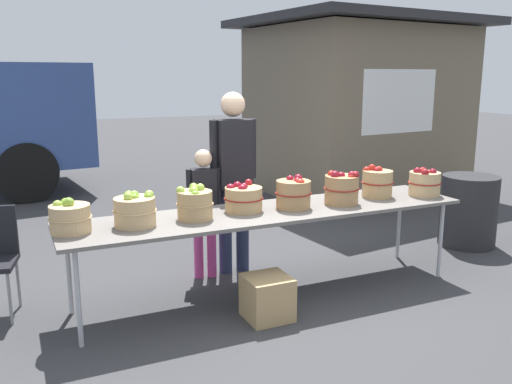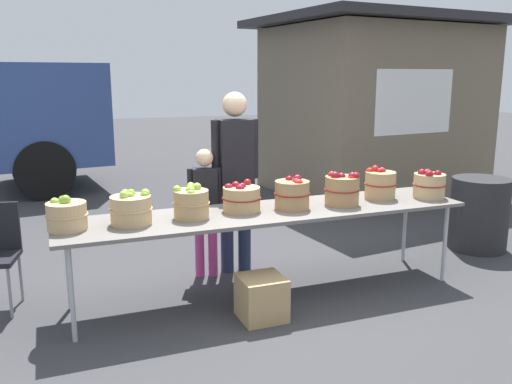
{
  "view_description": "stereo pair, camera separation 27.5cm",
  "coord_description": "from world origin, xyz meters",
  "px_view_note": "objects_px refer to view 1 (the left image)",
  "views": [
    {
      "loc": [
        -1.97,
        -4.0,
        1.88
      ],
      "look_at": [
        0.0,
        0.3,
        0.85
      ],
      "focal_mm": 38.0,
      "sensor_mm": 36.0,
      "label": 1
    },
    {
      "loc": [
        -1.71,
        -4.1,
        1.88
      ],
      "look_at": [
        0.0,
        0.3,
        0.85
      ],
      "focal_mm": 38.0,
      "sensor_mm": 36.0,
      "label": 2
    }
  ],
  "objects_px": {
    "apple_basket_red_0": "(243,198)",
    "trash_barrel": "(468,211)",
    "apple_basket_green_0": "(70,218)",
    "produce_crate": "(267,297)",
    "apple_basket_red_2": "(342,188)",
    "apple_basket_green_1": "(135,210)",
    "vendor_adult": "(233,168)",
    "apple_basket_red_4": "(424,182)",
    "child_customer": "(204,203)",
    "apple_basket_red_3": "(377,183)",
    "market_table": "(271,214)",
    "apple_basket_red_1": "(294,193)",
    "apple_basket_green_2": "(195,203)"
  },
  "relations": [
    {
      "from": "apple_basket_red_0",
      "to": "trash_barrel",
      "type": "height_order",
      "value": "apple_basket_red_0"
    },
    {
      "from": "apple_basket_green_0",
      "to": "produce_crate",
      "type": "bearing_deg",
      "value": -18.29
    },
    {
      "from": "apple_basket_red_2",
      "to": "apple_basket_green_0",
      "type": "bearing_deg",
      "value": 178.33
    },
    {
      "from": "apple_basket_green_0",
      "to": "apple_basket_red_0",
      "type": "distance_m",
      "value": 1.4
    },
    {
      "from": "apple_basket_green_1",
      "to": "vendor_adult",
      "type": "xyz_separation_m",
      "value": [
        1.07,
        0.65,
        0.14
      ]
    },
    {
      "from": "trash_barrel",
      "to": "apple_basket_red_4",
      "type": "bearing_deg",
      "value": -158.29
    },
    {
      "from": "apple_basket_green_0",
      "to": "child_customer",
      "type": "relative_size",
      "value": 0.26
    },
    {
      "from": "apple_basket_red_3",
      "to": "vendor_adult",
      "type": "height_order",
      "value": "vendor_adult"
    },
    {
      "from": "market_table",
      "to": "apple_basket_red_3",
      "type": "height_order",
      "value": "apple_basket_red_3"
    },
    {
      "from": "apple_basket_red_3",
      "to": "produce_crate",
      "type": "relative_size",
      "value": 0.89
    },
    {
      "from": "apple_basket_red_1",
      "to": "apple_basket_red_2",
      "type": "distance_m",
      "value": 0.47
    },
    {
      "from": "apple_basket_red_1",
      "to": "apple_basket_red_4",
      "type": "distance_m",
      "value": 1.38
    },
    {
      "from": "trash_barrel",
      "to": "child_customer",
      "type": "bearing_deg",
      "value": 174.7
    },
    {
      "from": "apple_basket_red_4",
      "to": "apple_basket_green_2",
      "type": "bearing_deg",
      "value": 177.8
    },
    {
      "from": "apple_basket_green_0",
      "to": "produce_crate",
      "type": "distance_m",
      "value": 1.61
    },
    {
      "from": "apple_basket_green_2",
      "to": "apple_basket_red_1",
      "type": "xyz_separation_m",
      "value": [
        0.89,
        -0.02,
        0.0
      ]
    },
    {
      "from": "apple_basket_red_1",
      "to": "child_customer",
      "type": "xyz_separation_m",
      "value": [
        -0.6,
        0.62,
        -0.16
      ]
    },
    {
      "from": "vendor_adult",
      "to": "apple_basket_green_1",
      "type": "bearing_deg",
      "value": 33.68
    },
    {
      "from": "apple_basket_green_0",
      "to": "vendor_adult",
      "type": "bearing_deg",
      "value": 22.08
    },
    {
      "from": "apple_basket_green_0",
      "to": "apple_basket_red_1",
      "type": "xyz_separation_m",
      "value": [
        1.83,
        -0.03,
        0.02
      ]
    },
    {
      "from": "apple_basket_green_0",
      "to": "trash_barrel",
      "type": "relative_size",
      "value": 0.39
    },
    {
      "from": "apple_basket_red_1",
      "to": "trash_barrel",
      "type": "height_order",
      "value": "apple_basket_red_1"
    },
    {
      "from": "apple_basket_green_2",
      "to": "market_table",
      "type": "bearing_deg",
      "value": -0.55
    },
    {
      "from": "apple_basket_red_2",
      "to": "trash_barrel",
      "type": "relative_size",
      "value": 0.4
    },
    {
      "from": "vendor_adult",
      "to": "apple_basket_red_3",
      "type": "bearing_deg",
      "value": 156.54
    },
    {
      "from": "apple_basket_red_2",
      "to": "child_customer",
      "type": "xyz_separation_m",
      "value": [
        -1.06,
        0.65,
        -0.17
      ]
    },
    {
      "from": "apple_basket_red_0",
      "to": "vendor_adult",
      "type": "height_order",
      "value": "vendor_adult"
    },
    {
      "from": "apple_basket_red_1",
      "to": "produce_crate",
      "type": "relative_size",
      "value": 0.92
    },
    {
      "from": "apple_basket_red_3",
      "to": "apple_basket_red_4",
      "type": "relative_size",
      "value": 0.99
    },
    {
      "from": "produce_crate",
      "to": "apple_basket_green_2",
      "type": "bearing_deg",
      "value": 134.59
    },
    {
      "from": "trash_barrel",
      "to": "produce_crate",
      "type": "xyz_separation_m",
      "value": [
        -2.86,
        -0.76,
        -0.22
      ]
    },
    {
      "from": "produce_crate",
      "to": "market_table",
      "type": "bearing_deg",
      "value": 61.12
    },
    {
      "from": "trash_barrel",
      "to": "apple_basket_red_3",
      "type": "bearing_deg",
      "value": -169.47
    },
    {
      "from": "apple_basket_green_2",
      "to": "apple_basket_red_2",
      "type": "bearing_deg",
      "value": -2.16
    },
    {
      "from": "vendor_adult",
      "to": "trash_barrel",
      "type": "bearing_deg",
      "value": 175.86
    },
    {
      "from": "apple_basket_red_4",
      "to": "vendor_adult",
      "type": "bearing_deg",
      "value": 156.33
    },
    {
      "from": "vendor_adult",
      "to": "produce_crate",
      "type": "xyz_separation_m",
      "value": [
        -0.16,
        -1.08,
        -0.84
      ]
    },
    {
      "from": "apple_basket_red_3",
      "to": "trash_barrel",
      "type": "relative_size",
      "value": 0.39
    },
    {
      "from": "vendor_adult",
      "to": "child_customer",
      "type": "xyz_separation_m",
      "value": [
        -0.31,
        -0.04,
        -0.3
      ]
    },
    {
      "from": "produce_crate",
      "to": "child_customer",
      "type": "bearing_deg",
      "value": 97.91
    },
    {
      "from": "apple_basket_red_1",
      "to": "produce_crate",
      "type": "bearing_deg",
      "value": -136.84
    },
    {
      "from": "apple_basket_green_0",
      "to": "apple_basket_red_3",
      "type": "height_order",
      "value": "apple_basket_red_3"
    },
    {
      "from": "vendor_adult",
      "to": "child_customer",
      "type": "relative_size",
      "value": 1.42
    },
    {
      "from": "apple_basket_green_1",
      "to": "trash_barrel",
      "type": "bearing_deg",
      "value": 5.01
    },
    {
      "from": "apple_basket_red_1",
      "to": "apple_basket_red_3",
      "type": "distance_m",
      "value": 0.93
    },
    {
      "from": "vendor_adult",
      "to": "trash_barrel",
      "type": "relative_size",
      "value": 2.19
    },
    {
      "from": "apple_basket_green_0",
      "to": "apple_basket_green_1",
      "type": "bearing_deg",
      "value": -2.54
    },
    {
      "from": "apple_basket_red_3",
      "to": "child_customer",
      "type": "distance_m",
      "value": 1.63
    },
    {
      "from": "apple_basket_red_3",
      "to": "apple_basket_red_4",
      "type": "height_order",
      "value": "apple_basket_red_3"
    },
    {
      "from": "apple_basket_green_0",
      "to": "apple_basket_red_0",
      "type": "relative_size",
      "value": 0.93
    }
  ]
}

